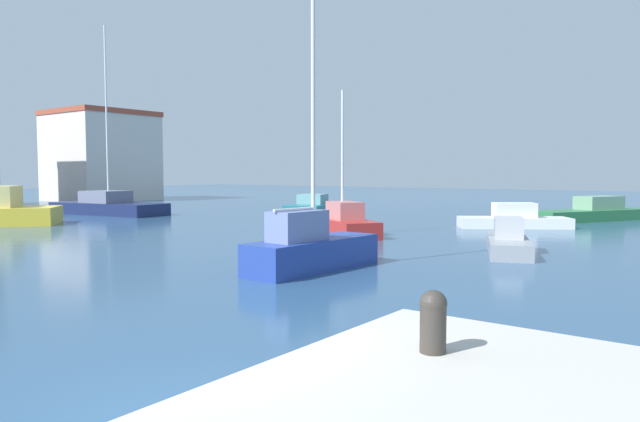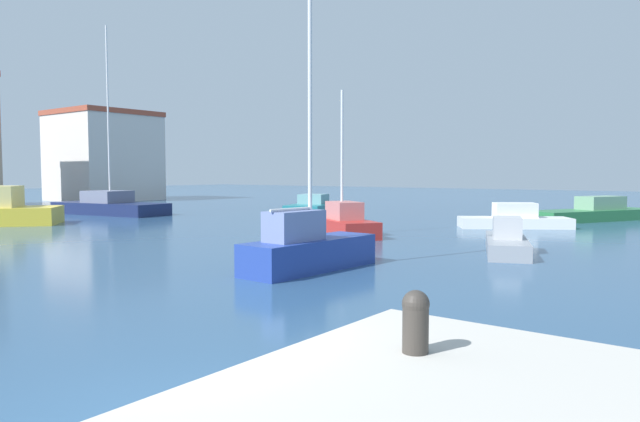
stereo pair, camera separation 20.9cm
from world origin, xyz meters
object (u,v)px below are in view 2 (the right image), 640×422
motorboat_grey_outer_mooring (506,241)px  mooring_bollard (416,319)px  motorboat_teal_near_pier (316,209)px  sailboat_red_behind_lamppost (342,223)px  sailboat_blue_far_left (307,247)px  sailboat_navy_inner_mooring (110,205)px  motorboat_green_distant_east (594,213)px  motorboat_white_mid_harbor (514,219)px

motorboat_grey_outer_mooring → mooring_bollard: bearing=-163.4°
motorboat_teal_near_pier → sailboat_red_behind_lamppost: size_ratio=1.00×
sailboat_blue_far_left → sailboat_red_behind_lamppost: size_ratio=1.23×
mooring_bollard → motorboat_grey_outer_mooring: (15.34, 4.58, -1.02)m
sailboat_navy_inner_mooring → motorboat_grey_outer_mooring: bearing=-95.2°
motorboat_green_distant_east → sailboat_red_behind_lamppost: sailboat_red_behind_lamppost is taller
motorboat_teal_near_pier → sailboat_red_behind_lamppost: bearing=-135.6°
motorboat_teal_near_pier → motorboat_white_mid_harbor: bearing=-84.8°
mooring_bollard → motorboat_white_mid_harbor: size_ratio=0.11×
motorboat_teal_near_pier → motorboat_grey_outer_mooring: bearing=-119.3°
mooring_bollard → sailboat_blue_far_left: (8.17, 7.86, -0.76)m
sailboat_blue_far_left → sailboat_navy_inner_mooring: sailboat_navy_inner_mooring is taller
sailboat_navy_inner_mooring → motorboat_teal_near_pier: size_ratio=1.94×
sailboat_blue_far_left → motorboat_green_distant_east: bearing=-5.7°
sailboat_navy_inner_mooring → motorboat_white_mid_harbor: 26.27m
motorboat_teal_near_pier → motorboat_grey_outer_mooring: (-8.43, -15.02, -0.14)m
mooring_bollard → motorboat_grey_outer_mooring: size_ratio=0.12×
motorboat_white_mid_harbor → motorboat_grey_outer_mooring: bearing=-162.5°
mooring_bollard → motorboat_green_distant_east: size_ratio=0.07×
mooring_bollard → sailboat_blue_far_left: sailboat_blue_far_left is taller
motorboat_grey_outer_mooring → motorboat_green_distant_east: bearing=2.8°
sailboat_blue_far_left → sailboat_red_behind_lamppost: (8.37, 4.67, -0.10)m
sailboat_navy_inner_mooring → motorboat_green_distant_east: bearing=-62.3°
sailboat_blue_far_left → motorboat_white_mid_harbor: size_ratio=1.43×
motorboat_grey_outer_mooring → sailboat_red_behind_lamppost: sailboat_red_behind_lamppost is taller
sailboat_navy_inner_mooring → motorboat_white_mid_harbor: bearing=-74.6°
motorboat_green_distant_east → mooring_bollard: bearing=-170.5°
sailboat_navy_inner_mooring → motorboat_white_mid_harbor: size_ratio=2.25×
motorboat_white_mid_harbor → motorboat_grey_outer_mooring: motorboat_white_mid_harbor is taller
sailboat_blue_far_left → motorboat_green_distant_east: sailboat_blue_far_left is taller
sailboat_blue_far_left → motorboat_teal_near_pier: bearing=37.0°
sailboat_blue_far_left → motorboat_green_distant_east: 24.29m
mooring_bollard → motorboat_teal_near_pier: (23.77, 19.60, -0.88)m
motorboat_teal_near_pier → motorboat_green_distant_east: 16.56m
sailboat_navy_inner_mooring → sailboat_red_behind_lamppost: size_ratio=1.94×
mooring_bollard → sailboat_red_behind_lamppost: bearing=37.1°
sailboat_blue_far_left → motorboat_white_mid_harbor: bearing=-0.9°
sailboat_navy_inner_mooring → motorboat_grey_outer_mooring: size_ratio=2.47×
motorboat_grey_outer_mooring → sailboat_red_behind_lamppost: bearing=81.4°
mooring_bollard → sailboat_blue_far_left: 11.36m
sailboat_blue_far_left → motorboat_grey_outer_mooring: 7.89m
motorboat_green_distant_east → sailboat_red_behind_lamppost: bearing=155.8°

